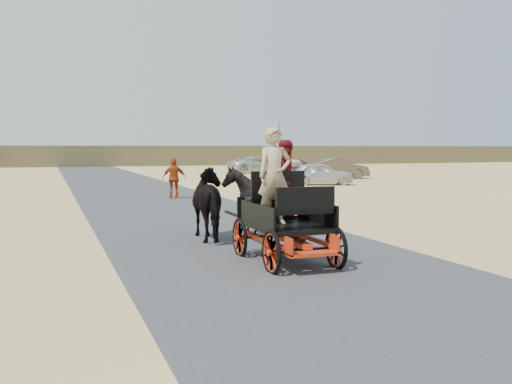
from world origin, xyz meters
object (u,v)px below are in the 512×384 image
object	(u,v)px
horse_left	(213,203)
car_a	(320,174)
carriage	(285,243)
car_c	(298,167)
car_d	(257,165)
car_b	(338,169)
horse_right	(257,202)
pedestrian	(174,178)

from	to	relation	value
horse_left	car_a	world-z (taller)	horse_left
carriage	car_c	world-z (taller)	car_c
car_d	car_b	bearing A→B (deg)	-173.34
horse_left	car_b	distance (m)	27.26
car_a	car_c	xyz separation A→B (m)	(3.32, 10.49, 0.00)
car_c	car_b	bearing A→B (deg)	-137.61
car_c	horse_right	bearing A→B (deg)	-173.59
horse_left	horse_right	distance (m)	1.10
horse_left	pedestrian	distance (m)	11.07
horse_right	car_d	size ratio (longest dim) A/B	0.34
car_a	car_d	world-z (taller)	car_d
pedestrian	car_d	distance (m)	25.07
horse_left	car_c	world-z (taller)	horse_left
carriage	pedestrian	size ratio (longest dim) A/B	1.39
car_c	car_d	size ratio (longest dim) A/B	0.90
pedestrian	carriage	bearing A→B (deg)	89.63
horse_left	car_d	bearing A→B (deg)	-111.89
carriage	car_d	bearing A→B (deg)	70.55
carriage	car_d	size ratio (longest dim) A/B	0.48
horse_right	car_a	size ratio (longest dim) A/B	0.44
carriage	car_c	distance (m)	33.44
car_a	car_c	size ratio (longest dim) A/B	0.85
carriage	car_b	xyz separation A→B (m)	(14.84, 25.50, 0.34)
carriage	horse_right	size ratio (longest dim) A/B	1.41
horse_right	pedestrian	bearing A→B (deg)	-91.60
car_a	car_d	xyz separation A→B (m)	(2.06, 16.17, 0.04)
pedestrian	car_a	bearing A→B (deg)	-145.84
car_b	car_c	xyz separation A→B (m)	(-0.84, 4.87, -0.05)
horse_left	pedestrian	bearing A→B (deg)	-97.30
horse_left	car_d	distance (m)	35.63
car_d	carriage	bearing A→B (deg)	155.94
car_b	car_c	distance (m)	4.94
horse_right	car_b	bearing A→B (deg)	-122.41
horse_right	car_c	bearing A→B (deg)	-116.16
horse_right	car_b	size ratio (longest dim) A/B	0.40
carriage	horse_right	xyz separation A→B (m)	(0.55, 3.00, 0.49)
horse_right	pedestrian	world-z (taller)	pedestrian
car_b	car_c	size ratio (longest dim) A/B	0.95
car_b	car_d	distance (m)	10.76
horse_right	car_c	distance (m)	30.50
carriage	pedestrian	world-z (taller)	pedestrian
car_a	car_d	bearing A→B (deg)	7.57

